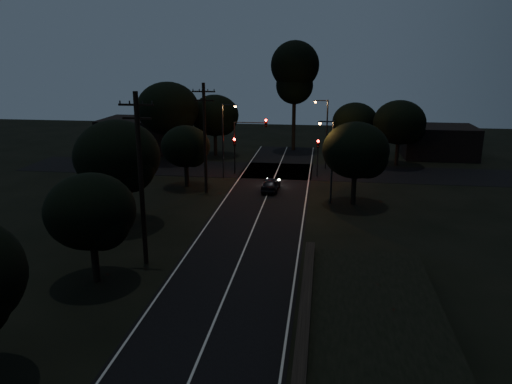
# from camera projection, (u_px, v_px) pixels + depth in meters

# --- Properties ---
(road_surface) EXTENTS (60.00, 70.00, 0.03)m
(road_surface) POSITION_uv_depth(u_px,v_px,m) (266.00, 197.00, 47.11)
(road_surface) COLOR black
(road_surface) RESTS_ON ground
(utility_pole_mid) EXTENTS (2.20, 0.30, 11.00)m
(utility_pole_mid) POSITION_uv_depth(u_px,v_px,m) (141.00, 177.00, 30.96)
(utility_pole_mid) COLOR black
(utility_pole_mid) RESTS_ON ground
(utility_pole_far) EXTENTS (2.20, 0.30, 10.50)m
(utility_pole_far) POSITION_uv_depth(u_px,v_px,m) (205.00, 137.00, 47.24)
(utility_pole_far) COLOR black
(utility_pole_far) RESTS_ON ground
(tree_left_b) EXTENTS (5.21, 5.21, 6.62)m
(tree_left_b) POSITION_uv_depth(u_px,v_px,m) (93.00, 214.00, 28.64)
(tree_left_b) COLOR black
(tree_left_b) RESTS_ON ground
(tree_left_c) EXTENTS (6.59, 6.59, 8.32)m
(tree_left_c) POSITION_uv_depth(u_px,v_px,m) (120.00, 158.00, 38.17)
(tree_left_c) COLOR black
(tree_left_c) RESTS_ON ground
(tree_left_d) EXTENTS (4.91, 4.91, 6.22)m
(tree_left_d) POSITION_uv_depth(u_px,v_px,m) (187.00, 148.00, 49.76)
(tree_left_d) COLOR black
(tree_left_d) RESTS_ON ground
(tree_far_nw) EXTENTS (6.26, 6.26, 7.93)m
(tree_far_nw) POSITION_uv_depth(u_px,v_px,m) (216.00, 116.00, 64.74)
(tree_far_nw) COLOR black
(tree_far_nw) RESTS_ON ground
(tree_far_w) EXTENTS (7.65, 7.65, 9.76)m
(tree_far_w) POSITION_uv_depth(u_px,v_px,m) (170.00, 110.00, 61.22)
(tree_far_w) COLOR black
(tree_far_w) RESTS_ON ground
(tree_far_ne) EXTENTS (5.66, 5.66, 7.16)m
(tree_far_ne) POSITION_uv_depth(u_px,v_px,m) (357.00, 123.00, 62.54)
(tree_far_ne) COLOR black
(tree_far_ne) RESTS_ON ground
(tree_far_e) EXTENTS (6.15, 6.15, 7.80)m
(tree_far_e) POSITION_uv_depth(u_px,v_px,m) (401.00, 124.00, 58.90)
(tree_far_e) COLOR black
(tree_far_e) RESTS_ON ground
(tree_right_a) EXTENTS (5.84, 5.84, 7.42)m
(tree_right_a) POSITION_uv_depth(u_px,v_px,m) (358.00, 152.00, 43.55)
(tree_right_a) COLOR black
(tree_right_a) RESTS_ON ground
(tall_pine) EXTENTS (6.49, 6.49, 14.75)m
(tall_pine) POSITION_uv_depth(u_px,v_px,m) (295.00, 72.00, 66.86)
(tall_pine) COLOR black
(tall_pine) RESTS_ON ground
(building_left) EXTENTS (10.00, 8.00, 4.40)m
(building_left) POSITION_uv_depth(u_px,v_px,m) (141.00, 134.00, 69.04)
(building_left) COLOR black
(building_left) RESTS_ON ground
(building_right) EXTENTS (9.00, 7.00, 4.00)m
(building_right) POSITION_uv_depth(u_px,v_px,m) (438.00, 141.00, 64.81)
(building_right) COLOR black
(building_right) RESTS_ON ground
(signal_left) EXTENTS (0.28, 0.35, 4.10)m
(signal_left) POSITION_uv_depth(u_px,v_px,m) (235.00, 149.00, 55.40)
(signal_left) COLOR black
(signal_left) RESTS_ON ground
(signal_right) EXTENTS (0.28, 0.35, 4.10)m
(signal_right) POSITION_uv_depth(u_px,v_px,m) (318.00, 151.00, 54.19)
(signal_right) COLOR black
(signal_right) RESTS_ON ground
(signal_mast) EXTENTS (3.70, 0.35, 6.25)m
(signal_mast) POSITION_uv_depth(u_px,v_px,m) (250.00, 136.00, 54.77)
(signal_mast) COLOR black
(signal_mast) RESTS_ON ground
(streetlight_a) EXTENTS (1.66, 0.26, 8.00)m
(streetlight_a) POSITION_uv_depth(u_px,v_px,m) (225.00, 136.00, 53.10)
(streetlight_a) COLOR black
(streetlight_a) RESTS_ON ground
(streetlight_b) EXTENTS (1.66, 0.26, 8.00)m
(streetlight_b) POSITION_uv_depth(u_px,v_px,m) (325.00, 129.00, 57.44)
(streetlight_b) COLOR black
(streetlight_b) RESTS_ON ground
(streetlight_c) EXTENTS (1.46, 0.26, 7.50)m
(streetlight_c) POSITION_uv_depth(u_px,v_px,m) (330.00, 156.00, 44.10)
(streetlight_c) COLOR black
(streetlight_c) RESTS_ON ground
(car) EXTENTS (1.71, 4.00, 1.35)m
(car) POSITION_uv_depth(u_px,v_px,m) (271.00, 184.00, 49.06)
(car) COLOR black
(car) RESTS_ON ground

